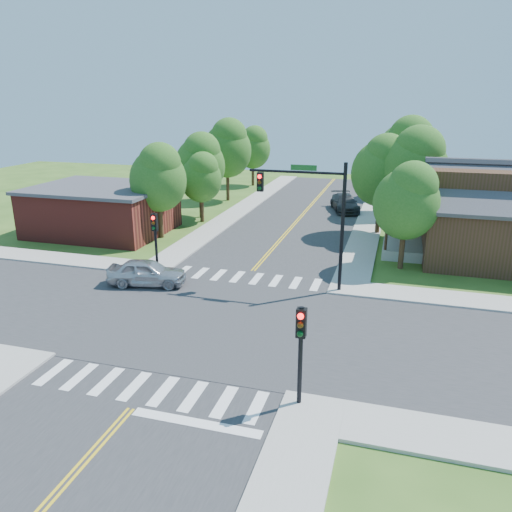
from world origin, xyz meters
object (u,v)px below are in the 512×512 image
(house_ne, at_px, (506,211))
(car_silver, at_px, (147,273))
(signal_mast_ne, at_px, (312,205))
(signal_pole_se, at_px, (301,338))
(car_dgrey, at_px, (345,203))
(signal_pole_nw, at_px, (155,232))

(house_ne, distance_m, car_silver, 23.10)
(signal_mast_ne, relative_size, house_ne, 0.55)
(signal_pole_se, relative_size, car_dgrey, 0.67)
(signal_pole_nw, height_order, car_silver, signal_pole_nw)
(house_ne, relative_size, car_silver, 2.75)
(signal_pole_nw, height_order, car_dgrey, signal_pole_nw)
(house_ne, bearing_deg, car_silver, -152.12)
(car_silver, distance_m, car_dgrey, 24.35)
(signal_pole_se, height_order, signal_pole_nw, same)
(signal_mast_ne, xyz_separation_m, signal_pole_nw, (-9.51, -0.01, -2.19))
(car_dgrey, bearing_deg, signal_pole_nw, -131.25)
(signal_pole_nw, bearing_deg, car_silver, -78.60)
(signal_mast_ne, distance_m, car_silver, 10.19)
(signal_pole_se, height_order, car_silver, signal_pole_se)
(signal_pole_nw, relative_size, car_silver, 0.80)
(house_ne, bearing_deg, signal_pole_se, -115.58)
(signal_pole_se, distance_m, car_silver, 14.25)
(signal_pole_se, bearing_deg, car_dgrey, 93.77)
(signal_pole_se, distance_m, signal_pole_nw, 15.84)
(car_silver, bearing_deg, car_dgrey, -32.50)
(signal_pole_se, xyz_separation_m, signal_pole_nw, (-11.20, 11.20, 0.00))
(house_ne, distance_m, car_dgrey, 16.90)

